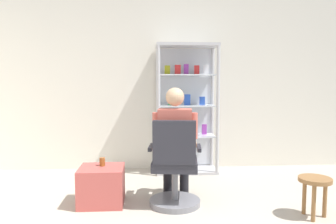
% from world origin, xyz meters
% --- Properties ---
extents(back_wall, '(6.00, 0.10, 2.70)m').
position_xyz_m(back_wall, '(0.00, 3.00, 1.35)').
color(back_wall, silver).
rests_on(back_wall, ground).
extents(display_cabinet_main, '(0.90, 0.45, 1.90)m').
position_xyz_m(display_cabinet_main, '(0.40, 2.76, 0.97)').
color(display_cabinet_main, '#B7B7BC').
rests_on(display_cabinet_main, ground).
extents(office_chair, '(0.59, 0.56, 0.96)m').
position_xyz_m(office_chair, '(0.10, 1.32, 0.39)').
color(office_chair, slate).
rests_on(office_chair, ground).
extents(seated_shopkeeper, '(0.52, 0.60, 1.29)m').
position_xyz_m(seated_shopkeeper, '(0.12, 1.48, 0.71)').
color(seated_shopkeeper, black).
rests_on(seated_shopkeeper, ground).
extents(storage_crate, '(0.48, 0.46, 0.41)m').
position_xyz_m(storage_crate, '(-0.69, 1.46, 0.21)').
color(storage_crate, '#B24C47').
rests_on(storage_crate, ground).
extents(tea_glass, '(0.06, 0.06, 0.09)m').
position_xyz_m(tea_glass, '(-0.69, 1.52, 0.46)').
color(tea_glass, brown).
rests_on(tea_glass, storage_crate).
extents(wooden_stool, '(0.32, 0.32, 0.41)m').
position_xyz_m(wooden_stool, '(1.47, 0.94, 0.33)').
color(wooden_stool, olive).
rests_on(wooden_stool, ground).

